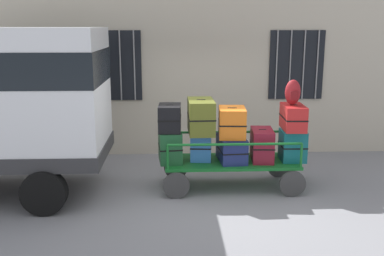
{
  "coord_description": "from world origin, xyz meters",
  "views": [
    {
      "loc": [
        -0.52,
        -7.28,
        2.84
      ],
      "look_at": [
        -0.2,
        0.26,
        1.1
      ],
      "focal_mm": 41.56,
      "sensor_mm": 36.0,
      "label": 1
    }
  ],
  "objects_px": {
    "suitcase_midleft_middle": "(201,116)",
    "suitcase_center_bottom": "(231,149)",
    "suitcase_midright_bottom": "(262,145)",
    "suitcase_right_bottom": "(293,145)",
    "luggage_cart": "(231,166)",
    "suitcase_center_middle": "(232,122)",
    "suitcase_right_middle": "(293,117)",
    "suitcase_midleft_bottom": "(201,147)",
    "suitcase_left_bottom": "(170,147)",
    "backpack": "(293,92)",
    "suitcase_left_middle": "(170,118)"
  },
  "relations": [
    {
      "from": "suitcase_left_middle",
      "to": "suitcase_right_middle",
      "type": "distance_m",
      "value": 2.17
    },
    {
      "from": "suitcase_right_bottom",
      "to": "suitcase_midleft_bottom",
      "type": "bearing_deg",
      "value": 178.78
    },
    {
      "from": "suitcase_midright_bottom",
      "to": "suitcase_right_bottom",
      "type": "height_order",
      "value": "suitcase_midright_bottom"
    },
    {
      "from": "luggage_cart",
      "to": "suitcase_center_middle",
      "type": "height_order",
      "value": "suitcase_center_middle"
    },
    {
      "from": "luggage_cart",
      "to": "suitcase_midleft_middle",
      "type": "distance_m",
      "value": 1.05
    },
    {
      "from": "suitcase_right_bottom",
      "to": "suitcase_center_bottom",
      "type": "bearing_deg",
      "value": 178.67
    },
    {
      "from": "suitcase_midleft_middle",
      "to": "suitcase_right_bottom",
      "type": "relative_size",
      "value": 1.47
    },
    {
      "from": "suitcase_midleft_middle",
      "to": "backpack",
      "type": "xyz_separation_m",
      "value": [
        1.6,
        0.0,
        0.41
      ]
    },
    {
      "from": "suitcase_midleft_bottom",
      "to": "backpack",
      "type": "bearing_deg",
      "value": 0.4
    },
    {
      "from": "suitcase_midright_bottom",
      "to": "suitcase_midleft_bottom",
      "type": "bearing_deg",
      "value": 179.79
    },
    {
      "from": "suitcase_center_middle",
      "to": "suitcase_right_bottom",
      "type": "relative_size",
      "value": 1.25
    },
    {
      "from": "luggage_cart",
      "to": "suitcase_left_bottom",
      "type": "bearing_deg",
      "value": -179.12
    },
    {
      "from": "suitcase_left_middle",
      "to": "suitcase_center_middle",
      "type": "relative_size",
      "value": 0.86
    },
    {
      "from": "suitcase_midright_bottom",
      "to": "backpack",
      "type": "bearing_deg",
      "value": 1.71
    },
    {
      "from": "suitcase_left_middle",
      "to": "suitcase_right_middle",
      "type": "relative_size",
      "value": 0.83
    },
    {
      "from": "luggage_cart",
      "to": "backpack",
      "type": "bearing_deg",
      "value": 1.14
    },
    {
      "from": "suitcase_midleft_bottom",
      "to": "suitcase_midright_bottom",
      "type": "bearing_deg",
      "value": -0.21
    },
    {
      "from": "luggage_cart",
      "to": "suitcase_center_middle",
      "type": "bearing_deg",
      "value": 90.0
    },
    {
      "from": "suitcase_right_bottom",
      "to": "luggage_cart",
      "type": "bearing_deg",
      "value": 178.68
    },
    {
      "from": "suitcase_midleft_bottom",
      "to": "suitcase_right_bottom",
      "type": "height_order",
      "value": "suitcase_right_bottom"
    },
    {
      "from": "suitcase_midleft_middle",
      "to": "backpack",
      "type": "relative_size",
      "value": 1.83
    },
    {
      "from": "suitcase_right_middle",
      "to": "backpack",
      "type": "relative_size",
      "value": 1.63
    },
    {
      "from": "backpack",
      "to": "luggage_cart",
      "type": "bearing_deg",
      "value": -178.86
    },
    {
      "from": "suitcase_midleft_bottom",
      "to": "suitcase_right_middle",
      "type": "distance_m",
      "value": 1.71
    },
    {
      "from": "suitcase_left_bottom",
      "to": "suitcase_midright_bottom",
      "type": "xyz_separation_m",
      "value": [
        1.63,
        0.02,
        0.01
      ]
    },
    {
      "from": "suitcase_left_bottom",
      "to": "suitcase_right_middle",
      "type": "bearing_deg",
      "value": 1.38
    },
    {
      "from": "suitcase_midleft_bottom",
      "to": "suitcase_center_bottom",
      "type": "bearing_deg",
      "value": -1.0
    },
    {
      "from": "suitcase_center_middle",
      "to": "suitcase_midleft_middle",
      "type": "bearing_deg",
      "value": 178.87
    },
    {
      "from": "suitcase_left_bottom",
      "to": "suitcase_midright_bottom",
      "type": "distance_m",
      "value": 1.63
    },
    {
      "from": "suitcase_center_bottom",
      "to": "suitcase_center_middle",
      "type": "bearing_deg",
      "value": 90.0
    },
    {
      "from": "suitcase_center_middle",
      "to": "suitcase_right_middle",
      "type": "height_order",
      "value": "suitcase_right_middle"
    },
    {
      "from": "suitcase_right_middle",
      "to": "backpack",
      "type": "height_order",
      "value": "backpack"
    },
    {
      "from": "suitcase_midleft_bottom",
      "to": "suitcase_center_middle",
      "type": "bearing_deg",
      "value": -0.39
    },
    {
      "from": "suitcase_midleft_middle",
      "to": "suitcase_midright_bottom",
      "type": "xyz_separation_m",
      "value": [
        1.09,
        -0.01,
        -0.52
      ]
    },
    {
      "from": "luggage_cart",
      "to": "suitcase_center_middle",
      "type": "distance_m",
      "value": 0.8
    },
    {
      "from": "backpack",
      "to": "suitcase_left_middle",
      "type": "bearing_deg",
      "value": -179.87
    },
    {
      "from": "suitcase_left_middle",
      "to": "suitcase_midleft_bottom",
      "type": "distance_m",
      "value": 0.76
    },
    {
      "from": "suitcase_midleft_bottom",
      "to": "suitcase_midleft_middle",
      "type": "bearing_deg",
      "value": 90.0
    },
    {
      "from": "suitcase_right_middle",
      "to": "luggage_cart",
      "type": "bearing_deg",
      "value": -178.12
    },
    {
      "from": "suitcase_midleft_middle",
      "to": "suitcase_center_middle",
      "type": "relative_size",
      "value": 1.17
    },
    {
      "from": "luggage_cart",
      "to": "backpack",
      "type": "height_order",
      "value": "backpack"
    },
    {
      "from": "suitcase_midleft_middle",
      "to": "suitcase_right_middle",
      "type": "xyz_separation_m",
      "value": [
        1.63,
        0.02,
        -0.03
      ]
    },
    {
      "from": "suitcase_left_bottom",
      "to": "backpack",
      "type": "bearing_deg",
      "value": 1.01
    },
    {
      "from": "luggage_cart",
      "to": "suitcase_midleft_bottom",
      "type": "bearing_deg",
      "value": 178.97
    },
    {
      "from": "luggage_cart",
      "to": "suitcase_right_middle",
      "type": "height_order",
      "value": "suitcase_right_middle"
    },
    {
      "from": "luggage_cart",
      "to": "suitcase_center_middle",
      "type": "relative_size",
      "value": 3.52
    },
    {
      "from": "backpack",
      "to": "suitcase_midleft_bottom",
      "type": "bearing_deg",
      "value": -179.6
    },
    {
      "from": "suitcase_left_bottom",
      "to": "luggage_cart",
      "type": "bearing_deg",
      "value": 0.88
    },
    {
      "from": "suitcase_right_middle",
      "to": "suitcase_left_bottom",
      "type": "bearing_deg",
      "value": -178.62
    },
    {
      "from": "suitcase_midleft_middle",
      "to": "suitcase_center_bottom",
      "type": "height_order",
      "value": "suitcase_midleft_middle"
    }
  ]
}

